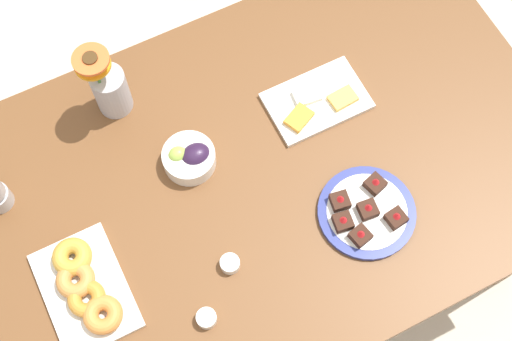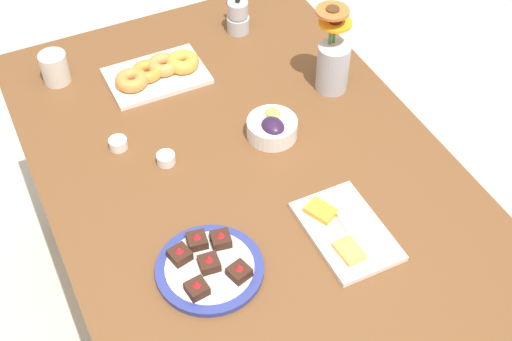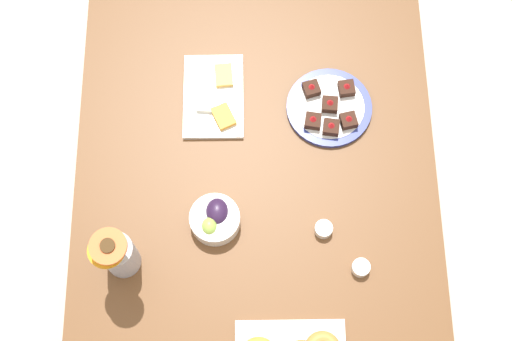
# 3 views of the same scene
# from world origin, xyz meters

# --- Properties ---
(ground_plane) EXTENTS (6.00, 6.00, 0.00)m
(ground_plane) POSITION_xyz_m (0.00, 0.00, 0.00)
(ground_plane) COLOR beige
(dining_table) EXTENTS (1.60, 1.00, 0.74)m
(dining_table) POSITION_xyz_m (0.00, 0.00, 0.65)
(dining_table) COLOR brown
(dining_table) RESTS_ON ground_plane
(coffee_mug) EXTENTS (0.11, 0.08, 0.09)m
(coffee_mug) POSITION_xyz_m (0.61, 0.34, 0.79)
(coffee_mug) COLOR beige
(coffee_mug) RESTS_ON dining_table
(grape_bowl) EXTENTS (0.13, 0.13, 0.07)m
(grape_bowl) POSITION_xyz_m (0.13, -0.11, 0.77)
(grape_bowl) COLOR white
(grape_bowl) RESTS_ON dining_table
(cheese_platter) EXTENTS (0.26, 0.17, 0.03)m
(cheese_platter) POSITION_xyz_m (-0.24, -0.12, 0.75)
(cheese_platter) COLOR white
(cheese_platter) RESTS_ON dining_table
(croissant_platter) EXTENTS (0.19, 0.28, 0.05)m
(croissant_platter) POSITION_xyz_m (0.49, 0.08, 0.76)
(croissant_platter) COLOR white
(croissant_platter) RESTS_ON dining_table
(jam_cup_honey) EXTENTS (0.05, 0.05, 0.03)m
(jam_cup_honey) POSITION_xyz_m (0.16, 0.18, 0.76)
(jam_cup_honey) COLOR white
(jam_cup_honey) RESTS_ON dining_table
(jam_cup_berry) EXTENTS (0.05, 0.05, 0.03)m
(jam_cup_berry) POSITION_xyz_m (0.26, 0.27, 0.76)
(jam_cup_berry) COLOR white
(jam_cup_berry) RESTS_ON dining_table
(dessert_plate) EXTENTS (0.24, 0.24, 0.05)m
(dessert_plate) POSITION_xyz_m (-0.20, 0.21, 0.75)
(dessert_plate) COLOR navy
(dessert_plate) RESTS_ON dining_table
(flower_vase) EXTENTS (0.11, 0.10, 0.25)m
(flower_vase) POSITION_xyz_m (0.24, -0.35, 0.83)
(flower_vase) COLOR #B2B2BC
(flower_vase) RESTS_ON dining_table
(moka_pot) EXTENTS (0.11, 0.07, 0.12)m
(moka_pot) POSITION_xyz_m (0.60, -0.23, 0.79)
(moka_pot) COLOR #B7B7BC
(moka_pot) RESTS_ON dining_table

